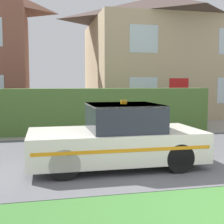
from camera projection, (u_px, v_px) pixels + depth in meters
name	position (u px, v px, depth m)	size (l,w,h in m)	color
road_strip	(149.00, 154.00, 8.25)	(28.00, 5.55, 0.01)	#5B5B60
garden_hedge	(86.00, 111.00, 11.62)	(9.59, 0.79, 1.67)	#4C7233
police_car	(117.00, 138.00, 6.97)	(3.82, 1.81, 1.48)	black
house_right	(163.00, 55.00, 18.41)	(8.80, 6.98, 6.97)	tan
wheelie_bin	(5.00, 117.00, 11.88)	(0.82, 0.86, 1.13)	#474C8C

